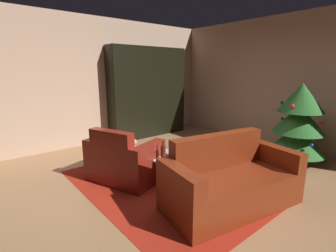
{
  "coord_description": "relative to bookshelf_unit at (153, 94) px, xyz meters",
  "views": [
    {
      "loc": [
        2.45,
        -2.33,
        1.66
      ],
      "look_at": [
        -0.48,
        0.1,
        0.78
      ],
      "focal_mm": 26.58,
      "sensor_mm": 36.0,
      "label": 1
    }
  ],
  "objects": [
    {
      "name": "coffee_table",
      "position": [
        2.39,
        -1.47,
        -0.7
      ],
      "size": [
        0.62,
        0.62,
        0.41
      ],
      "color": "black",
      "rests_on": "ground"
    },
    {
      "name": "book_stack_on_table",
      "position": [
        2.41,
        -1.49,
        -0.63
      ],
      "size": [
        0.21,
        0.15,
        0.06
      ],
      "color": "#3B408E",
      "rests_on": "coffee_table"
    },
    {
      "name": "couch_red",
      "position": [
        3.38,
        -1.32,
        -0.76
      ],
      "size": [
        1.07,
        1.8,
        0.85
      ],
      "color": "maroon",
      "rests_on": "ground"
    },
    {
      "name": "wall_left",
      "position": [
        -0.27,
        -1.39,
        0.32
      ],
      "size": [
        0.06,
        6.02,
        2.76
      ],
      "primitive_type": "cube",
      "color": "tan",
      "rests_on": "ground"
    },
    {
      "name": "decorated_tree",
      "position": [
        3.22,
        0.84,
        -0.32
      ],
      "size": [
        0.98,
        0.98,
        1.42
      ],
      "color": "brown",
      "rests_on": "ground"
    },
    {
      "name": "area_rug",
      "position": [
        2.44,
        -1.58,
        -1.06
      ],
      "size": [
        2.92,
        2.1,
        0.01
      ],
      "primitive_type": "cube",
      "color": "#9F2113",
      "rests_on": "ground"
    },
    {
      "name": "ground_plane",
      "position": [
        2.62,
        -1.39,
        -1.06
      ],
      "size": [
        7.07,
        7.07,
        0.0
      ],
      "primitive_type": "plane",
      "color": "#9C6F49"
    },
    {
      "name": "wall_back",
      "position": [
        2.62,
        1.59,
        0.32
      ],
      "size": [
        5.84,
        0.06,
        2.76
      ],
      "primitive_type": "cube",
      "color": "tan",
      "rests_on": "ground"
    },
    {
      "name": "bookshelf_unit",
      "position": [
        0.0,
        0.0,
        0.0
      ],
      "size": [
        0.4,
        2.07,
        2.18
      ],
      "color": "black",
      "rests_on": "ground"
    },
    {
      "name": "bottle_on_table",
      "position": [
        2.45,
        -1.63,
        -0.55
      ],
      "size": [
        0.07,
        0.07,
        0.27
      ],
      "color": "#502013",
      "rests_on": "coffee_table"
    },
    {
      "name": "armchair_red",
      "position": [
        1.92,
        -1.97,
        -0.76
      ],
      "size": [
        1.2,
        0.99,
        0.83
      ],
      "color": "maroon",
      "rests_on": "ground"
    }
  ]
}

